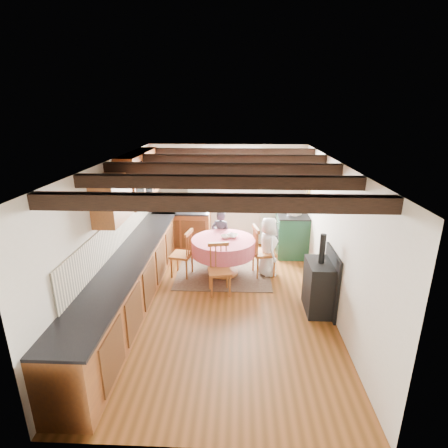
{
  "coord_description": "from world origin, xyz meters",
  "views": [
    {
      "loc": [
        0.26,
        -5.3,
        3.2
      ],
      "look_at": [
        0.0,
        0.8,
        1.15
      ],
      "focal_mm": 28.05,
      "sensor_mm": 36.0,
      "label": 1
    }
  ],
  "objects_px": {
    "chair_right": "(264,251)",
    "child_far": "(221,236)",
    "aga_range": "(291,232)",
    "child_right": "(268,247)",
    "cup": "(232,235)",
    "dining_table": "(223,257)",
    "cast_iron_stove": "(320,274)",
    "chair_near": "(220,270)",
    "chair_left": "(181,253)"
  },
  "relations": [
    {
      "from": "chair_right",
      "to": "child_far",
      "type": "height_order",
      "value": "child_far"
    },
    {
      "from": "aga_range",
      "to": "child_right",
      "type": "height_order",
      "value": "child_right"
    },
    {
      "from": "chair_right",
      "to": "cup",
      "type": "xyz_separation_m",
      "value": [
        -0.64,
        0.07,
        0.29
      ]
    },
    {
      "from": "aga_range",
      "to": "cup",
      "type": "xyz_separation_m",
      "value": [
        -1.34,
        -1.1,
        0.31
      ]
    },
    {
      "from": "chair_right",
      "to": "child_far",
      "type": "distance_m",
      "value": 1.08
    },
    {
      "from": "dining_table",
      "to": "cast_iron_stove",
      "type": "distance_m",
      "value": 2.05
    },
    {
      "from": "dining_table",
      "to": "child_far",
      "type": "relative_size",
      "value": 1.09
    },
    {
      "from": "child_right",
      "to": "child_far",
      "type": "bearing_deg",
      "value": 47.37
    },
    {
      "from": "chair_near",
      "to": "chair_left",
      "type": "xyz_separation_m",
      "value": [
        -0.79,
        0.68,
        0.01
      ]
    },
    {
      "from": "chair_right",
      "to": "cast_iron_stove",
      "type": "bearing_deg",
      "value": -159.47
    },
    {
      "from": "dining_table",
      "to": "aga_range",
      "type": "distance_m",
      "value": 1.92
    },
    {
      "from": "chair_left",
      "to": "cup",
      "type": "height_order",
      "value": "chair_left"
    },
    {
      "from": "chair_right",
      "to": "child_right",
      "type": "relative_size",
      "value": 0.86
    },
    {
      "from": "chair_right",
      "to": "child_far",
      "type": "xyz_separation_m",
      "value": [
        -0.88,
        0.63,
        0.06
      ]
    },
    {
      "from": "chair_near",
      "to": "chair_left",
      "type": "distance_m",
      "value": 1.04
    },
    {
      "from": "cast_iron_stove",
      "to": "child_far",
      "type": "bearing_deg",
      "value": 131.62
    },
    {
      "from": "chair_near",
      "to": "child_right",
      "type": "xyz_separation_m",
      "value": [
        0.91,
        0.8,
        0.13
      ]
    },
    {
      "from": "aga_range",
      "to": "cast_iron_stove",
      "type": "relative_size",
      "value": 0.79
    },
    {
      "from": "chair_left",
      "to": "child_right",
      "type": "xyz_separation_m",
      "value": [
        1.7,
        0.13,
        0.12
      ]
    },
    {
      "from": "chair_near",
      "to": "cup",
      "type": "bearing_deg",
      "value": 66.66
    },
    {
      "from": "dining_table",
      "to": "chair_right",
      "type": "height_order",
      "value": "chair_right"
    },
    {
      "from": "dining_table",
      "to": "child_right",
      "type": "xyz_separation_m",
      "value": [
        0.88,
        0.05,
        0.22
      ]
    },
    {
      "from": "chair_right",
      "to": "child_right",
      "type": "distance_m",
      "value": 0.12
    },
    {
      "from": "child_right",
      "to": "cast_iron_stove",
      "type": "bearing_deg",
      "value": -161.47
    },
    {
      "from": "cast_iron_stove",
      "to": "chair_right",
      "type": "bearing_deg",
      "value": 122.29
    },
    {
      "from": "dining_table",
      "to": "chair_right",
      "type": "bearing_deg",
      "value": 1.76
    },
    {
      "from": "chair_near",
      "to": "dining_table",
      "type": "bearing_deg",
      "value": 76.76
    },
    {
      "from": "chair_right",
      "to": "aga_range",
      "type": "bearing_deg",
      "value": -42.28
    },
    {
      "from": "cast_iron_stove",
      "to": "chair_left",
      "type": "bearing_deg",
      "value": 154.3
    },
    {
      "from": "cast_iron_stove",
      "to": "child_far",
      "type": "height_order",
      "value": "cast_iron_stove"
    },
    {
      "from": "chair_right",
      "to": "child_right",
      "type": "xyz_separation_m",
      "value": [
        0.08,
        0.02,
        0.08
      ]
    },
    {
      "from": "chair_near",
      "to": "cup",
      "type": "relative_size",
      "value": 9.22
    },
    {
      "from": "dining_table",
      "to": "chair_left",
      "type": "height_order",
      "value": "chair_left"
    },
    {
      "from": "dining_table",
      "to": "cup",
      "type": "bearing_deg",
      "value": 32.02
    },
    {
      "from": "child_right",
      "to": "chair_right",
      "type": "bearing_deg",
      "value": 96.73
    },
    {
      "from": "dining_table",
      "to": "child_far",
      "type": "xyz_separation_m",
      "value": [
        -0.08,
        0.65,
        0.2
      ]
    },
    {
      "from": "dining_table",
      "to": "chair_left",
      "type": "relative_size",
      "value": 1.31
    },
    {
      "from": "chair_left",
      "to": "cast_iron_stove",
      "type": "height_order",
      "value": "cast_iron_stove"
    },
    {
      "from": "chair_right",
      "to": "child_far",
      "type": "bearing_deg",
      "value": 42.87
    },
    {
      "from": "chair_near",
      "to": "chair_right",
      "type": "height_order",
      "value": "chair_right"
    },
    {
      "from": "chair_near",
      "to": "cast_iron_stove",
      "type": "height_order",
      "value": "cast_iron_stove"
    },
    {
      "from": "chair_left",
      "to": "child_right",
      "type": "relative_size",
      "value": 0.8
    },
    {
      "from": "chair_right",
      "to": "cast_iron_stove",
      "type": "relative_size",
      "value": 0.76
    },
    {
      "from": "chair_left",
      "to": "cup",
      "type": "xyz_separation_m",
      "value": [
        0.98,
        0.18,
        0.32
      ]
    },
    {
      "from": "dining_table",
      "to": "cast_iron_stove",
      "type": "xyz_separation_m",
      "value": [
        1.6,
        -1.25,
        0.29
      ]
    },
    {
      "from": "chair_right",
      "to": "cast_iron_stove",
      "type": "xyz_separation_m",
      "value": [
        0.8,
        -1.27,
        0.16
      ]
    },
    {
      "from": "chair_right",
      "to": "cup",
      "type": "distance_m",
      "value": 0.71
    },
    {
      "from": "child_far",
      "to": "cast_iron_stove",
      "type": "bearing_deg",
      "value": 146.56
    },
    {
      "from": "chair_near",
      "to": "child_far",
      "type": "height_order",
      "value": "child_far"
    },
    {
      "from": "chair_right",
      "to": "cup",
      "type": "height_order",
      "value": "chair_right"
    }
  ]
}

